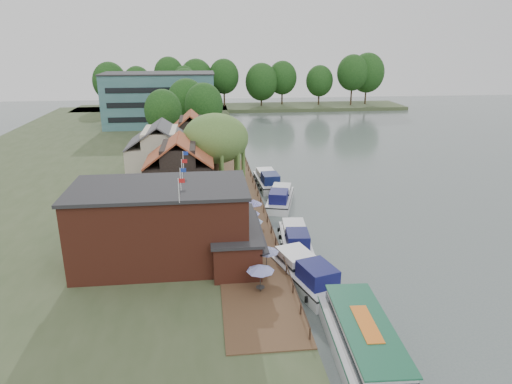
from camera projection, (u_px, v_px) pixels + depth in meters
name	position (u px, v px, depth m)	size (l,w,h in m)	color
ground	(330.00, 257.00, 44.83)	(260.00, 260.00, 0.00)	#4F5B59
land_bank	(94.00, 168.00, 74.46)	(50.00, 140.00, 1.00)	#384728
quay_deck	(241.00, 214.00, 53.07)	(6.00, 50.00, 0.10)	#47301E
quay_rail	(263.00, 208.00, 53.69)	(0.20, 49.00, 1.00)	black
pub	(184.00, 223.00, 40.92)	(20.00, 11.00, 7.30)	maroon
hotel_block	(160.00, 100.00, 106.21)	(25.40, 12.40, 12.30)	#38666B
cottage_a	(180.00, 172.00, 54.77)	(8.60, 7.60, 8.50)	black
cottage_b	(161.00, 153.00, 63.87)	(9.60, 8.60, 8.50)	beige
cottage_c	(191.00, 139.00, 72.79)	(7.60, 7.60, 8.50)	black
willow	(216.00, 153.00, 59.66)	(8.60, 8.60, 10.43)	#476B2D
umbrella_0	(260.00, 278.00, 36.25)	(2.25, 2.25, 2.38)	navy
umbrella_1	(266.00, 259.00, 39.47)	(2.16, 2.16, 2.38)	navy
umbrella_2	(253.00, 246.00, 41.99)	(2.12, 2.12, 2.38)	navy
umbrella_3	(252.00, 228.00, 45.98)	(2.30, 2.30, 2.38)	navy
umbrella_4	(250.00, 220.00, 48.08)	(2.03, 2.03, 2.38)	#1A1B91
umbrella_5	(253.00, 209.00, 50.95)	(2.03, 2.03, 2.38)	#1C1B99
cruiser_0	(305.00, 269.00, 39.64)	(3.50, 10.82, 2.66)	white
cruiser_1	(295.00, 236.00, 46.78)	(3.15, 9.75, 2.36)	silver
cruiser_2	(280.00, 196.00, 58.83)	(3.22, 9.97, 2.42)	silver
cruiser_3	(268.00, 178.00, 66.15)	(3.27, 10.11, 2.46)	white
tour_boat	(368.00, 350.00, 29.04)	(3.93, 13.96, 3.05)	silver
swan	(346.00, 342.00, 31.89)	(0.44, 0.44, 0.44)	white
bank_tree_0	(164.00, 121.00, 80.63)	(6.55, 6.55, 11.28)	#143811
bank_tree_1	(204.00, 113.00, 89.03)	(7.42, 7.42, 11.61)	#143811
bank_tree_2	(187.00, 107.00, 96.10)	(8.26, 8.26, 11.82)	#143811
bank_tree_3	(200.00, 96.00, 115.82)	(7.53, 7.53, 11.39)	#143811
bank_tree_4	(185.00, 92.00, 122.19)	(7.97, 7.97, 12.35)	#143811
bank_tree_5	(185.00, 89.00, 127.48)	(6.04, 6.04, 12.72)	#143811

